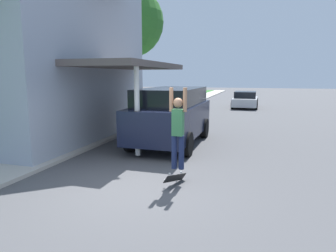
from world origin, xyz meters
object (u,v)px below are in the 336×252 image
(skateboarder, at_px, (178,128))
(suv_parked, at_px, (172,114))
(lawn_tree_far, at_px, (129,22))
(car_down_street, at_px, (245,100))
(skateboard, at_px, (175,178))

(skateboarder, bearing_deg, suv_parked, 108.08)
(lawn_tree_far, height_order, skateboarder, lawn_tree_far)
(suv_parked, height_order, skateboarder, skateboarder)
(suv_parked, distance_m, car_down_street, 14.32)
(car_down_street, distance_m, skateboard, 18.26)
(suv_parked, xyz_separation_m, skateboard, (1.26, -4.07, -0.96))
(skateboard, bearing_deg, skateboarder, 64.42)
(lawn_tree_far, bearing_deg, suv_parked, -56.43)
(skateboard, bearing_deg, car_down_street, 87.66)
(lawn_tree_far, relative_size, skateboarder, 4.20)
(car_down_street, xyz_separation_m, skateboarder, (-0.70, -18.15, 0.71))
(skateboarder, distance_m, skateboard, 1.17)
(suv_parked, relative_size, skateboarder, 2.61)
(car_down_street, height_order, skateboard, car_down_street)
(lawn_tree_far, xyz_separation_m, skateboarder, (6.24, -11.43, -4.46))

